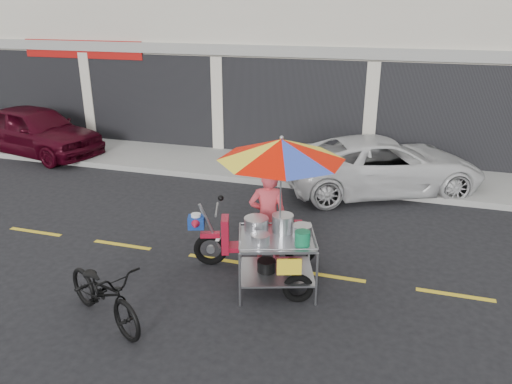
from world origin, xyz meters
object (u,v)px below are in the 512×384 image
(white_pickup, at_px, (383,165))
(food_vendor_rig, at_px, (274,189))
(near_bicycle, at_px, (104,292))
(maroon_sedan, at_px, (36,130))

(white_pickup, xyz_separation_m, food_vendor_rig, (-1.45, -4.84, 0.93))
(near_bicycle, relative_size, food_vendor_rig, 0.63)
(food_vendor_rig, bearing_deg, maroon_sedan, 132.06)
(maroon_sedan, distance_m, near_bicycle, 9.71)
(food_vendor_rig, bearing_deg, near_bicycle, -154.68)
(white_pickup, bearing_deg, near_bicycle, 127.89)
(maroon_sedan, height_order, near_bicycle, maroon_sedan)
(maroon_sedan, xyz_separation_m, food_vendor_rig, (8.80, -5.03, 0.84))
(white_pickup, relative_size, food_vendor_rig, 1.63)
(maroon_sedan, distance_m, food_vendor_rig, 10.17)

